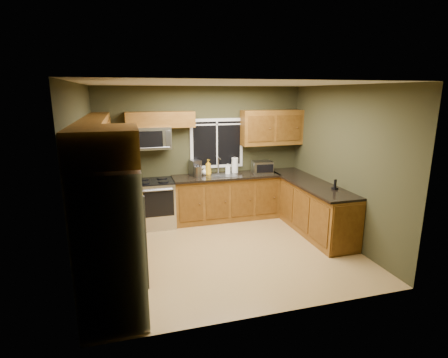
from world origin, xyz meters
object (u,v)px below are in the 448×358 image
paper_towel_roll (235,165)px  soap_bottle_a (208,167)px  microwave (151,138)px  toaster_oven (262,167)px  range (154,203)px  soap_bottle_b (228,169)px  coffee_maker (195,168)px  refrigerator (112,244)px  cordless_phone (335,186)px  soap_bottle_c (205,171)px  kettle (198,171)px

paper_towel_roll → soap_bottle_a: (-0.58, -0.06, 0.00)m
microwave → toaster_oven: bearing=-4.1°
range → soap_bottle_b: soap_bottle_b is taller
coffee_maker → refrigerator: bearing=-117.8°
paper_towel_roll → cordless_phone: 2.15m
microwave → soap_bottle_c: 1.27m
toaster_oven → paper_towel_roll: bearing=159.1°
microwave → soap_bottle_b: (1.53, -0.02, -0.69)m
refrigerator → microwave: (0.69, 2.91, 0.83)m
coffee_maker → soap_bottle_c: bearing=-4.2°
kettle → soap_bottle_b: 0.67m
microwave → cordless_phone: size_ratio=4.26×
soap_bottle_a → coffee_maker: bearing=168.8°
toaster_oven → soap_bottle_c: size_ratio=2.79×
paper_towel_roll → cordless_phone: size_ratio=1.94×
kettle → soap_bottle_b: (0.65, 0.15, -0.02)m
refrigerator → microwave: 3.10m
coffee_maker → kettle: (0.02, -0.20, -0.02)m
cordless_phone → microwave: bearing=150.4°
coffee_maker → soap_bottle_c: 0.20m
range → microwave: microwave is taller
coffee_maker → soap_bottle_c: size_ratio=1.99×
soap_bottle_b → cordless_phone: bearing=-49.1°
refrigerator → soap_bottle_a: bearing=58.0°
soap_bottle_a → soap_bottle_c: soap_bottle_a is taller
coffee_maker → cordless_phone: coffee_maker is taller
kettle → soap_bottle_c: size_ratio=1.74×
toaster_oven → paper_towel_roll: size_ratio=1.25×
soap_bottle_a → range: bearing=-174.0°
toaster_oven → refrigerator: bearing=-136.8°
toaster_oven → soap_bottle_a: size_ratio=1.35×
microwave → kettle: microwave is taller
microwave → toaster_oven: (2.23, -0.16, -0.66)m
microwave → refrigerator: bearing=-103.3°
coffee_maker → soap_bottle_a: (0.26, -0.05, 0.02)m
microwave → toaster_oven: 2.34m
soap_bottle_a → paper_towel_roll: bearing=6.0°
soap_bottle_b → soap_bottle_c: bearing=175.4°
refrigerator → cordless_phone: bearing=18.4°
soap_bottle_b → microwave: bearing=179.2°
soap_bottle_a → cordless_phone: (1.86, -1.67, -0.11)m
toaster_oven → soap_bottle_a: 1.13m
range → paper_towel_roll: (1.70, 0.18, 0.63)m
toaster_oven → cordless_phone: bearing=-64.2°
soap_bottle_c → kettle: bearing=-133.3°
range → soap_bottle_c: (1.05, 0.15, 0.55)m
coffee_maker → soap_bottle_b: 0.68m
refrigerator → soap_bottle_c: 3.40m
soap_bottle_c → refrigerator: bearing=-120.7°
refrigerator → kettle: (1.57, 2.74, 0.16)m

